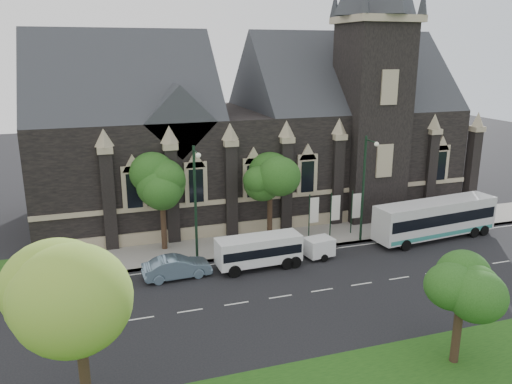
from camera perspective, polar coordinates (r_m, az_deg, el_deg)
name	(u,v)px	position (r m, az deg, el deg)	size (l,w,h in m)	color
ground	(280,297)	(34.00, 2.76, -11.66)	(160.00, 160.00, 0.00)	black
sidewalk	(239,245)	(42.19, -1.87, -5.96)	(80.00, 5.00, 0.15)	gray
museum	(262,129)	(50.18, 0.68, 7.11)	(40.00, 17.70, 29.90)	black
tree_park_near	(82,291)	(21.47, -18.90, -10.51)	(4.42, 4.42, 8.56)	black
tree_park_east	(464,278)	(27.73, 22.27, -8.89)	(3.40, 3.40, 6.28)	black
tree_walk_right	(272,171)	(42.53, 1.76, 2.33)	(4.08, 4.08, 7.80)	black
tree_walk_left	(164,181)	(40.44, -10.33, 1.27)	(3.91, 3.91, 7.64)	black
street_lamp_near	(365,183)	(42.34, 12.11, 0.95)	(0.36, 1.88, 9.00)	black
street_lamp_mid	(196,198)	(37.44, -6.77, -0.73)	(0.36, 1.88, 9.00)	black
banner_flag_left	(312,213)	(43.05, 6.35, -2.34)	(0.90, 0.10, 4.00)	black
banner_flag_center	(334,211)	(43.89, 8.73, -2.07)	(0.90, 0.10, 4.00)	black
banner_flag_right	(355,208)	(44.80, 11.02, -1.81)	(0.90, 0.10, 4.00)	black
tour_coach	(435,218)	(45.78, 19.48, -2.81)	(11.60, 3.61, 3.33)	silver
shuttle_bus	(259,250)	(37.62, 0.35, -6.50)	(6.36, 2.46, 2.43)	white
box_trailer	(319,247)	(39.78, 7.08, -6.13)	(3.11, 1.84, 1.62)	silver
sedan	(177,267)	(36.70, -8.87, -8.34)	(1.67, 4.80, 1.58)	slate
car_far_red	(73,281)	(36.46, -19.90, -9.40)	(1.73, 4.31, 1.47)	maroon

